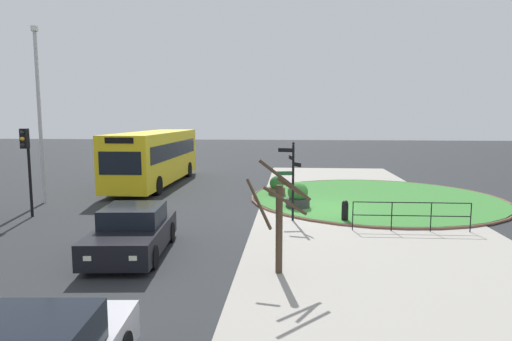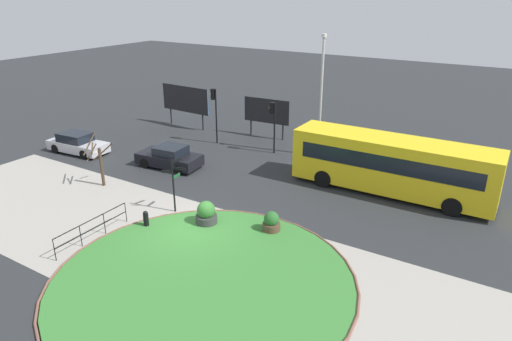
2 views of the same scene
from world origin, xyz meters
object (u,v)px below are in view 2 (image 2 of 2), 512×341
Objects in this scene: bus_yellow at (392,164)px; traffic_light_far at (214,104)px; car_near_lane at (170,157)px; traffic_light_near at (273,116)px; lamppost_tall at (321,93)px; signpost_directional at (174,179)px; street_tree_bare at (99,161)px; planter_near_signpost at (206,214)px; billboard_right at (267,111)px; billboard_left at (185,100)px; car_far_lane at (77,144)px; bollard_foreground at (146,219)px; planter_kerbside at (271,223)px.

traffic_light_far reaches higher than bus_yellow.
traffic_light_near is at bearing -131.56° from car_near_lane.
car_near_lane is 0.53× the size of lamppost_tall.
lamppost_tall is at bearing 76.91° from signpost_directional.
car_near_lane is at bearing 71.91° from street_tree_bare.
signpost_directional is at bearing -103.09° from lamppost_tall.
traffic_light_far reaches higher than street_tree_bare.
signpost_directional is 12.17m from lamppost_tall.
lamppost_tall is 12.47m from planter_near_signpost.
lamppost_tall is 2.16× the size of billboard_right.
street_tree_bare is at bearing -71.23° from billboard_left.
traffic_light_far is 1.33× the size of street_tree_bare.
signpost_directional is 1.01× the size of street_tree_bare.
traffic_light_far is at bearing 39.80° from car_far_lane.
billboard_right is (-2.14, 2.85, -0.59)m from traffic_light_near.
signpost_directional is 0.71× the size of car_near_lane.
bollard_foreground is 0.24× the size of traffic_light_near.
bollard_foreground is at bearing -152.53° from planter_kerbside.
bollard_foreground is 14.45m from lamppost_tall.
street_tree_bare is at bearing -177.86° from planter_kerbside.
street_tree_bare reaches higher than planter_near_signpost.
billboard_right reaches higher than planter_near_signpost.
bus_yellow is 7.39m from lamppost_tall.
billboard_left is (-4.55, 2.18, -0.68)m from traffic_light_far.
traffic_light_near reaches higher than planter_kerbside.
planter_kerbside is at bearing 27.47° from bollard_foreground.
planter_kerbside is 11.22m from street_tree_bare.
traffic_light_near is 1.18× the size of street_tree_bare.
planter_near_signpost is (4.60, -13.58, -1.48)m from billboard_right.
street_tree_bare is (-11.17, -0.42, 1.00)m from planter_kerbside.
bollard_foreground is 0.18× the size of billboard_left.
planter_kerbside is at bearing -35.87° from billboard_left.
car_far_lane is at bearing 171.33° from planter_kerbside.
car_far_lane is (-11.83, 3.35, -1.15)m from signpost_directional.
car_near_lane is at bearing -136.04° from lamppost_tall.
car_near_lane is 9.03m from billboard_right.
billboard_right is (-2.31, 15.34, 1.58)m from bollard_foreground.
bus_yellow reaches higher than bollard_foreground.
bus_yellow is 9.27m from traffic_light_near.
signpost_directional is 10.49m from traffic_light_near.
traffic_light_near is at bearing 91.48° from signpost_directional.
car_far_lane is 6.68m from street_tree_bare.
traffic_light_near reaches higher than bus_yellow.
traffic_light_far is 5.09m from billboard_left.
car_far_lane is 17.10m from lamppost_tall.
traffic_light_near is at bearing 119.59° from planter_kerbside.
signpost_directional is 5.46m from planter_kerbside.
lamppost_tall is 11.79m from planter_kerbside.
street_tree_bare reaches higher than planter_kerbside.
traffic_light_far reaches higher than bollard_foreground.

